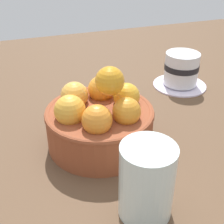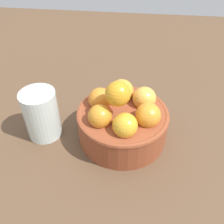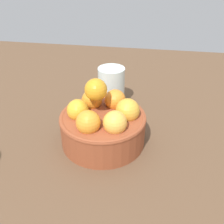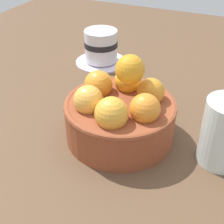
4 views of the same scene
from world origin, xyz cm
name	(u,v)px [view 2 (image 2 of 4)]	position (x,y,z in cm)	size (l,w,h in cm)	color
ground_plane	(122,141)	(0.00, 0.00, -1.54)	(135.67, 119.37, 3.08)	brown
terracotta_bowl	(123,119)	(0.01, 0.01, 4.41)	(16.50, 16.50, 13.11)	brown
water_glass	(41,114)	(-0.91, 14.86, 4.76)	(6.37, 6.37, 9.53)	silver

